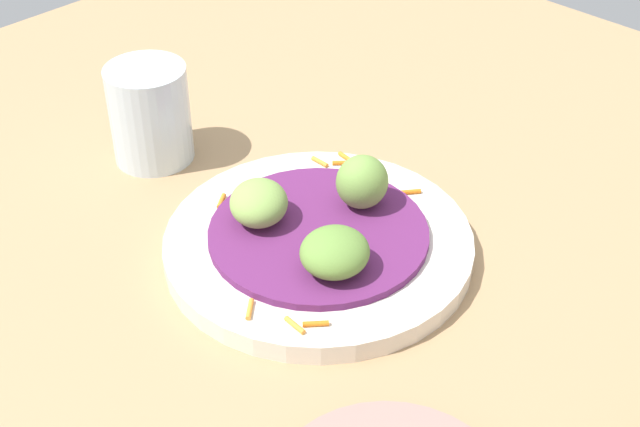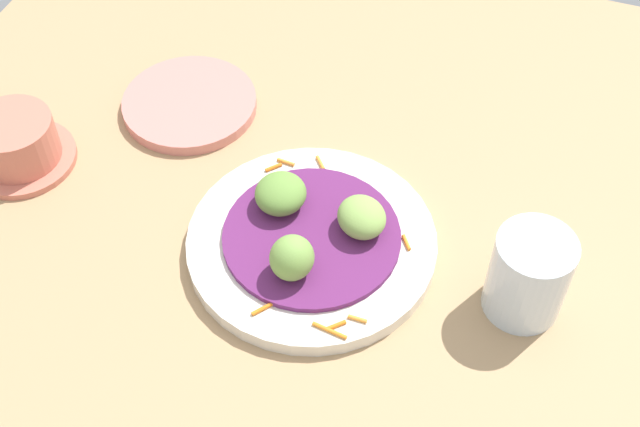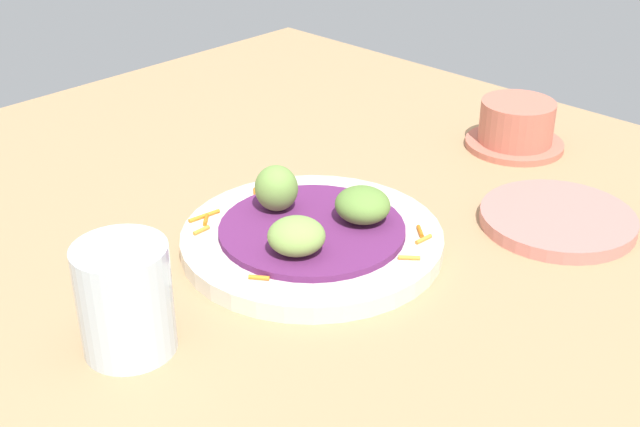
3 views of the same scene
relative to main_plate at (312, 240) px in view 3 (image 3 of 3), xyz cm
name	(u,v)px [view 3 (image 3 of 3)]	position (x,y,z in cm)	size (l,w,h in cm)	color
table_surface	(277,259)	(2.17, 2.73, -1.88)	(110.00, 110.00, 2.00)	tan
main_plate	(312,240)	(0.00, 0.00, 0.00)	(25.49, 25.49, 1.76)	silver
cabbage_bed	(312,229)	(0.00, 0.00, 1.21)	(18.11, 18.11, 0.67)	#60235B
carrot_garnish	(287,229)	(2.04, 1.43, 1.08)	(21.57, 17.87, 0.40)	orange
guac_scoop_left	(276,188)	(5.06, -0.14, 3.86)	(4.27, 4.45, 4.64)	#759E47
guac_scoop_center	(296,236)	(-2.41, 4.46, 3.28)	(4.78, 5.29, 3.46)	#84A851
guac_scoop_right	(363,205)	(-2.65, -4.31, 3.23)	(5.50, 5.29, 3.36)	olive
side_plate_small	(558,219)	(-14.91, -20.73, -0.19)	(15.79, 15.79, 1.39)	tan
terracotta_bowl	(516,127)	(-0.87, -34.76, 1.83)	(11.98, 11.98, 5.91)	#C66B56
water_glass	(125,299)	(-0.46, 21.47, 3.82)	(7.54, 7.54, 9.40)	silver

